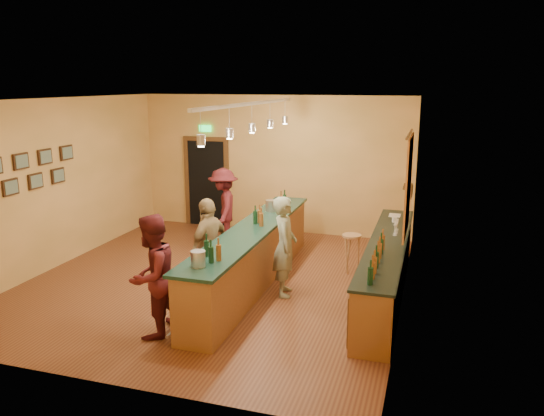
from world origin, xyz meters
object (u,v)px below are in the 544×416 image
(back_counter, at_px, (386,268))
(tasting_bar, at_px, (253,252))
(bartender, at_px, (285,246))
(customer_a, at_px, (152,276))
(bar_stool, at_px, (352,242))
(customer_b, at_px, (209,247))
(customer_c, at_px, (224,208))

(back_counter, distance_m, tasting_bar, 2.28)
(bartender, bearing_deg, back_counter, -90.40)
(back_counter, xyz_separation_m, customer_a, (-2.98, -2.38, 0.39))
(tasting_bar, distance_m, bartender, 0.72)
(back_counter, height_order, bar_stool, back_counter)
(tasting_bar, distance_m, bar_stool, 1.93)
(tasting_bar, bearing_deg, back_counter, 4.56)
(customer_b, xyz_separation_m, bar_stool, (2.09, 1.77, -0.25))
(bartender, relative_size, customer_a, 0.96)
(tasting_bar, bearing_deg, bartender, -20.19)
(bartender, xyz_separation_m, customer_c, (-2.00, 2.23, 0.01))
(tasting_bar, height_order, bar_stool, tasting_bar)
(customer_a, height_order, customer_c, customer_a)
(bar_stool, bearing_deg, bartender, -122.63)
(bartender, bearing_deg, customer_b, 92.65)
(customer_a, distance_m, customer_c, 4.24)
(customer_c, bearing_deg, back_counter, 43.80)
(bar_stool, bearing_deg, tasting_bar, -142.91)
(back_counter, xyz_separation_m, customer_c, (-3.63, 1.81, 0.37))
(back_counter, height_order, customer_a, customer_a)
(customer_c, height_order, bar_stool, customer_c)
(customer_c, xyz_separation_m, bar_stool, (2.90, -0.83, -0.27))
(tasting_bar, xyz_separation_m, bartender, (0.64, -0.24, 0.23))
(back_counter, height_order, tasting_bar, tasting_bar)
(customer_a, xyz_separation_m, customer_b, (0.16, 1.59, -0.04))
(customer_b, xyz_separation_m, customer_c, (-0.81, 2.60, 0.02))
(tasting_bar, bearing_deg, bar_stool, 37.09)
(back_counter, xyz_separation_m, tasting_bar, (-2.27, -0.18, 0.12))
(customer_b, height_order, customer_c, customer_c)
(bartender, xyz_separation_m, bar_stool, (0.90, 1.40, -0.26))
(bartender, distance_m, customer_c, 2.99)
(back_counter, height_order, customer_b, customer_b)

